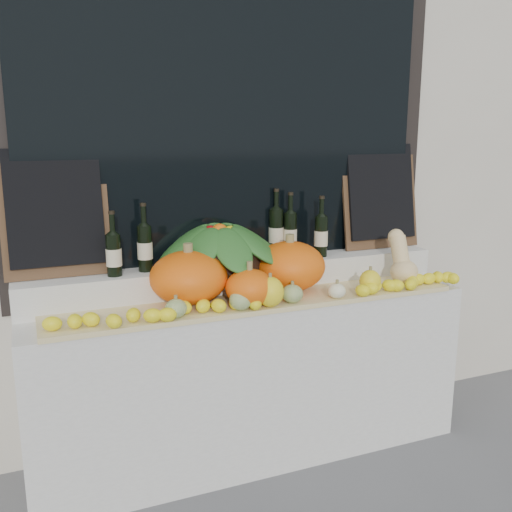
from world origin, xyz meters
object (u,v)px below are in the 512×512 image
(pumpkin_right, at_px, (290,266))
(butternut_squash, at_px, (402,261))
(produce_bowl, at_px, (220,245))
(pumpkin_left, at_px, (189,277))
(wine_bottle_tall, at_px, (276,232))

(pumpkin_right, xyz_separation_m, butternut_squash, (0.64, -0.10, -0.01))
(pumpkin_right, height_order, produce_bowl, produce_bowl)
(pumpkin_left, relative_size, produce_bowl, 0.54)
(pumpkin_right, relative_size, wine_bottle_tall, 0.99)
(pumpkin_left, distance_m, produce_bowl, 0.30)
(butternut_squash, xyz_separation_m, produce_bowl, (-0.97, 0.25, 0.12))
(pumpkin_left, bearing_deg, pumpkin_right, 2.17)
(butternut_squash, relative_size, wine_bottle_tall, 0.77)
(pumpkin_left, bearing_deg, wine_bottle_tall, 22.97)
(produce_bowl, distance_m, wine_bottle_tall, 0.36)
(pumpkin_left, xyz_separation_m, butternut_squash, (1.19, -0.08, -0.01))
(butternut_squash, distance_m, wine_bottle_tall, 0.71)
(pumpkin_right, bearing_deg, pumpkin_left, -177.83)
(pumpkin_left, xyz_separation_m, wine_bottle_tall, (0.58, 0.24, 0.14))
(pumpkin_left, xyz_separation_m, pumpkin_right, (0.55, 0.02, 0.00))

